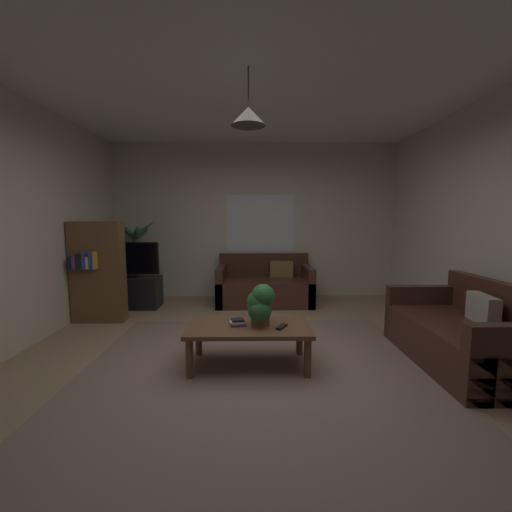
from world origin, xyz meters
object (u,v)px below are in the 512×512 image
object	(u,v)px
book_on_table_1	(237,322)
potted_palm_corner	(135,261)
couch_under_window	(265,287)
book_on_table_0	(238,324)
remote_on_table_0	(282,327)
tv_stand	(132,292)
book_on_table_2	(238,320)
potted_plant_on_table	(260,304)
couch_right_side	(464,337)
bookshelf_corner	(97,272)
pendant_lamp	(248,116)
coffee_table	(249,331)
tv	(130,259)

from	to	relation	value
book_on_table_1	potted_palm_corner	bearing A→B (deg)	126.07
couch_under_window	book_on_table_0	xyz separation A→B (m)	(-0.35, -2.36, 0.15)
book_on_table_0	remote_on_table_0	world-z (taller)	book_on_table_0
couch_under_window	tv_stand	world-z (taller)	couch_under_window
potted_palm_corner	tv_stand	bearing A→B (deg)	-77.41
book_on_table_2	potted_plant_on_table	bearing A→B (deg)	-2.41
couch_under_window	potted_plant_on_table	distance (m)	2.41
couch_right_side	potted_plant_on_table	world-z (taller)	couch_right_side
book_on_table_1	potted_plant_on_table	xyz separation A→B (m)	(0.22, -0.01, 0.18)
bookshelf_corner	pendant_lamp	distance (m)	3.01
tv_stand	bookshelf_corner	size ratio (longest dim) A/B	0.64
couch_under_window	coffee_table	distance (m)	2.37
potted_palm_corner	pendant_lamp	distance (m)	3.73
couch_right_side	pendant_lamp	world-z (taller)	pendant_lamp
potted_plant_on_table	tv_stand	xyz separation A→B (m)	(-2.04, 2.12, -0.37)
potted_plant_on_table	couch_right_side	bearing A→B (deg)	0.80
tv_stand	book_on_table_0	bearing A→B (deg)	-49.13
potted_plant_on_table	bookshelf_corner	world-z (taller)	bookshelf_corner
potted_plant_on_table	tv_stand	size ratio (longest dim) A/B	0.45
couch_right_side	book_on_table_1	bearing A→B (deg)	-89.45
pendant_lamp	remote_on_table_0	bearing A→B (deg)	-13.83
couch_under_window	pendant_lamp	bearing A→B (deg)	-95.98
couch_under_window	tv_stand	bearing A→B (deg)	-173.32
couch_under_window	pendant_lamp	size ratio (longest dim) A/B	3.11
book_on_table_1	tv	size ratio (longest dim) A/B	0.15
book_on_table_2	potted_palm_corner	xyz separation A→B (m)	(-1.94, 2.65, 0.23)
couch_right_side	bookshelf_corner	distance (m)	4.48
book_on_table_0	book_on_table_2	world-z (taller)	book_on_table_2
couch_right_side	tv	bearing A→B (deg)	-117.08
coffee_table	remote_on_table_0	xyz separation A→B (m)	(0.31, -0.08, 0.07)
couch_under_window	remote_on_table_0	world-z (taller)	couch_under_window
tv_stand	bookshelf_corner	bearing A→B (deg)	-104.48
couch_under_window	book_on_table_0	size ratio (longest dim) A/B	11.24
couch_right_side	book_on_table_1	xyz separation A→B (m)	(-2.24, -0.02, 0.17)
bookshelf_corner	pendant_lamp	bearing A→B (deg)	-33.27
remote_on_table_0	book_on_table_2	bearing A→B (deg)	-158.49
potted_plant_on_table	coffee_table	bearing A→B (deg)	169.64
couch_right_side	coffee_table	distance (m)	2.13
remote_on_table_0	potted_plant_on_table	bearing A→B (deg)	-165.27
remote_on_table_0	pendant_lamp	distance (m)	1.96
potted_plant_on_table	tv	bearing A→B (deg)	134.12
potted_palm_corner	bookshelf_corner	world-z (taller)	potted_palm_corner
book_on_table_2	tv	xyz separation A→B (m)	(-1.82, 2.09, 0.33)
book_on_table_1	potted_palm_corner	distance (m)	3.29
book_on_table_1	pendant_lamp	xyz separation A→B (m)	(0.11, 0.01, 1.91)
couch_right_side	potted_palm_corner	size ratio (longest dim) A/B	1.04
potted_palm_corner	book_on_table_1	bearing A→B (deg)	-53.93
remote_on_table_0	potted_palm_corner	bearing A→B (deg)	161.40
tv	coffee_table	bearing A→B (deg)	-47.20
book_on_table_1	tv_stand	bearing A→B (deg)	130.59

